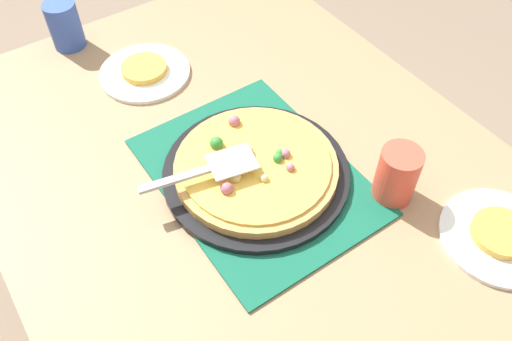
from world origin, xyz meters
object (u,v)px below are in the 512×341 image
(pizza_pan, at_px, (256,173))
(served_slice_left, at_px, (501,233))
(plate_near_left, at_px, (499,237))
(cup_far, at_px, (65,25))
(plate_far_right, at_px, (145,73))
(cup_near, at_px, (397,175))
(served_slice_right, at_px, (144,69))
(pizza, at_px, (256,166))
(pizza_server, at_px, (209,169))

(pizza_pan, xyz_separation_m, served_slice_left, (-0.38, -0.29, 0.01))
(plate_near_left, relative_size, cup_far, 1.83)
(plate_far_right, xyz_separation_m, cup_near, (-0.61, -0.24, 0.06))
(served_slice_right, height_order, cup_far, cup_far)
(pizza, xyz_separation_m, plate_near_left, (-0.38, -0.29, -0.03))
(cup_far, bearing_deg, plate_near_left, -156.77)
(served_slice_left, bearing_deg, pizza_server, 44.03)
(served_slice_left, relative_size, cup_near, 0.92)
(plate_near_left, xyz_separation_m, cup_near, (0.19, 0.09, 0.06))
(pizza_pan, distance_m, plate_near_left, 0.48)
(plate_near_left, height_order, served_slice_left, served_slice_left)
(plate_far_right, xyz_separation_m, cup_far, (0.22, 0.10, 0.06))
(pizza, distance_m, plate_near_left, 0.48)
(pizza_pan, bearing_deg, cup_near, -133.93)
(plate_far_right, height_order, cup_far, cup_far)
(cup_near, bearing_deg, pizza_server, 54.34)
(pizza_server, bearing_deg, cup_near, -125.66)
(plate_far_right, relative_size, served_slice_left, 2.00)
(cup_far, relative_size, pizza_server, 0.51)
(served_slice_left, relative_size, served_slice_right, 1.00)
(served_slice_right, bearing_deg, cup_far, 26.01)
(pizza, bearing_deg, cup_far, 12.88)
(pizza_pan, bearing_deg, plate_far_right, 5.53)
(pizza_pan, bearing_deg, pizza, 26.36)
(pizza, xyz_separation_m, served_slice_right, (0.42, 0.04, -0.02))
(served_slice_left, height_order, served_slice_right, same)
(served_slice_left, bearing_deg, pizza, 37.42)
(pizza, bearing_deg, cup_near, -134.00)
(pizza_pan, xyz_separation_m, cup_near, (-0.19, -0.20, 0.05))
(pizza_pan, distance_m, cup_far, 0.65)
(pizza_server, bearing_deg, plate_near_left, -135.97)
(plate_far_right, distance_m, pizza_server, 0.41)
(served_slice_right, bearing_deg, pizza_server, 172.21)
(plate_near_left, relative_size, pizza_server, 0.94)
(plate_near_left, relative_size, plate_far_right, 1.00)
(pizza_pan, xyz_separation_m, pizza, (0.00, 0.00, 0.02))
(pizza_server, bearing_deg, cup_far, 4.65)
(pizza, bearing_deg, pizza_pan, -153.64)
(plate_near_left, xyz_separation_m, cup_far, (1.01, 0.44, 0.06))
(plate_far_right, height_order, served_slice_right, served_slice_right)
(served_slice_right, height_order, pizza_server, pizza_server)
(plate_near_left, bearing_deg, served_slice_left, 0.00)
(plate_far_right, bearing_deg, pizza_server, 172.21)
(plate_far_right, relative_size, pizza_server, 0.94)
(plate_far_right, height_order, served_slice_left, served_slice_left)
(cup_far, bearing_deg, plate_far_right, -153.99)
(pizza, distance_m, served_slice_right, 0.42)
(served_slice_right, xyz_separation_m, pizza_server, (-0.40, 0.05, 0.05))
(cup_far, bearing_deg, cup_near, -157.48)
(served_slice_left, bearing_deg, served_slice_right, 22.46)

